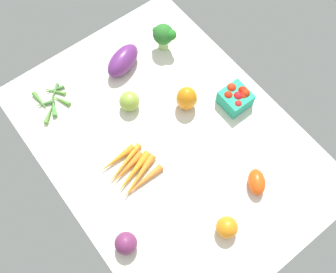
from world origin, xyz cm
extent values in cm
cube|color=silver|center=(0.00, 0.00, 1.00)|extent=(104.00, 76.00, 2.00)
cone|color=#47913C|center=(33.34, 23.63, 2.90)|extent=(7.90, 4.79, 1.80)
cone|color=#4E8A2E|center=(34.22, 20.56, 2.77)|extent=(7.94, 4.72, 1.55)
cone|color=#4F8E31|center=(38.78, 20.55, 2.63)|extent=(7.94, 6.42, 1.25)
cone|color=#4A7D3A|center=(36.18, 25.73, 2.80)|extent=(4.05, 7.20, 1.61)
cone|color=#558833|center=(31.93, 26.12, 2.80)|extent=(6.44, 7.07, 1.59)
cone|color=#52823F|center=(37.90, 20.82, 2.62)|extent=(6.04, 6.63, 1.23)
cone|color=#4E8F36|center=(37.63, 26.21, 2.87)|extent=(8.94, 2.22, 1.74)
cone|color=#4B8441|center=(39.20, 20.41, 2.63)|extent=(3.52, 7.95, 1.27)
ellipsoid|color=#E74E12|center=(-29.05, -11.97, 4.61)|extent=(9.83, 9.09, 5.22)
cylinder|color=#9DCC7A|center=(30.81, -21.65, 4.15)|extent=(3.71, 3.71, 4.30)
sphere|color=#2A712A|center=(30.81, -21.65, 9.08)|extent=(7.42, 7.42, 7.42)
sphere|color=#266D2F|center=(27.98, -22.56, 9.84)|extent=(3.01, 3.01, 3.01)
sphere|color=#2C7530|center=(33.62, -20.71, 9.13)|extent=(2.86, 2.86, 2.86)
sphere|color=#257923|center=(28.22, -23.10, 10.14)|extent=(3.87, 3.87, 3.87)
cube|color=teal|center=(-3.10, -26.33, 4.89)|extent=(9.15, 9.15, 5.78)
sphere|color=red|center=(-3.79, -26.49, 7.14)|extent=(3.37, 3.37, 3.37)
sphere|color=red|center=(-4.68, -28.02, 7.00)|extent=(3.04, 3.04, 3.04)
sphere|color=red|center=(-6.00, -24.50, 6.99)|extent=(2.85, 2.85, 2.85)
sphere|color=red|center=(-3.13, -29.04, 7.42)|extent=(3.10, 3.10, 3.10)
sphere|color=red|center=(-0.48, -26.88, 7.36)|extent=(3.28, 3.28, 3.28)
sphere|color=red|center=(-1.55, -24.10, 7.29)|extent=(2.99, 2.99, 2.99)
sphere|color=red|center=(-4.51, -28.95, 7.52)|extent=(3.25, 3.25, 3.25)
ellipsoid|color=#652971|center=(32.46, -4.93, 5.80)|extent=(12.22, 16.66, 7.60)
sphere|color=#6E2A56|center=(-19.71, 30.39, 5.27)|extent=(6.55, 6.55, 6.55)
cone|color=orange|center=(3.96, 17.62, 3.23)|extent=(2.96, 13.53, 2.45)
cone|color=orange|center=(1.10, 17.05, 3.02)|extent=(7.13, 16.81, 2.04)
cone|color=orange|center=(-0.55, 16.72, 3.28)|extent=(5.16, 13.52, 2.56)
cone|color=orange|center=(-3.01, 16.23, 3.36)|extent=(7.53, 16.30, 2.71)
cone|color=orange|center=(-5.21, 15.79, 3.24)|extent=(8.37, 16.81, 2.48)
cone|color=orange|center=(-7.13, 15.41, 3.16)|extent=(3.10, 15.23, 2.31)
ellipsoid|color=orange|center=(6.30, -12.71, 6.71)|extent=(9.70, 9.70, 9.41)
sphere|color=#8AA73A|center=(17.73, 2.72, 5.43)|extent=(6.85, 6.85, 6.85)
sphere|color=orange|center=(-33.92, 4.59, 5.23)|extent=(6.45, 6.45, 6.45)
camera|label=1|loc=(-41.42, 31.98, 117.18)|focal=41.01mm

